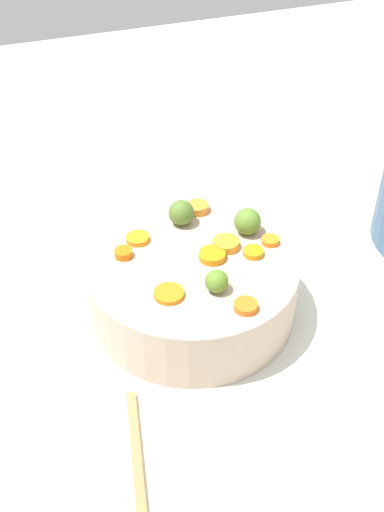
{
  "coord_description": "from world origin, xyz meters",
  "views": [
    {
      "loc": [
        -0.57,
        0.22,
        0.64
      ],
      "look_at": [
        0.03,
        -0.02,
        0.12
      ],
      "focal_mm": 43.22,
      "sensor_mm": 36.0,
      "label": 1
    }
  ],
  "objects": [
    {
      "name": "tabletop",
      "position": [
        0.0,
        0.0,
        0.01
      ],
      "size": [
        2.4,
        2.4,
        0.02
      ],
      "primitive_type": "cube",
      "color": "silver",
      "rests_on": "ground"
    },
    {
      "name": "serving_bowl_carrots",
      "position": [
        0.03,
        -0.02,
        0.06
      ],
      "size": [
        0.29,
        0.29,
        0.09
      ],
      "primitive_type": "cylinder",
      "color": "#C1A690",
      "rests_on": "tabletop"
    },
    {
      "name": "carrot_slice_0",
      "position": [
        0.07,
        0.07,
        0.11
      ],
      "size": [
        0.03,
        0.03,
        0.01
      ],
      "primitive_type": "cylinder",
      "rotation": [
        0.0,
        0.0,
        4.08
      ],
      "color": "orange",
      "rests_on": "serving_bowl_carrots"
    },
    {
      "name": "carrot_slice_1",
      "position": [
        0.03,
        -0.13,
        0.11
      ],
      "size": [
        0.03,
        0.03,
        0.01
      ],
      "primitive_type": "cylinder",
      "rotation": [
        0.0,
        0.0,
        2.86
      ],
      "color": "orange",
      "rests_on": "serving_bowl_carrots"
    },
    {
      "name": "carrot_slice_2",
      "position": [
        0.14,
        -0.07,
        0.12
      ],
      "size": [
        0.04,
        0.04,
        0.01
      ],
      "primitive_type": "cylinder",
      "rotation": [
        0.0,
        0.0,
        5.91
      ],
      "color": "orange",
      "rests_on": "serving_bowl_carrots"
    },
    {
      "name": "carrot_slice_3",
      "position": [
        0.02,
        -0.04,
        0.11
      ],
      "size": [
        0.04,
        0.04,
        0.01
      ],
      "primitive_type": "cylinder",
      "rotation": [
        0.0,
        0.0,
        3.23
      ],
      "color": "orange",
      "rests_on": "serving_bowl_carrots"
    },
    {
      "name": "carrot_slice_4",
      "position": [
        0.1,
        0.04,
        0.11
      ],
      "size": [
        0.05,
        0.05,
        0.01
      ],
      "primitive_type": "cylinder",
      "rotation": [
        0.0,
        0.0,
        3.68
      ],
      "color": "orange",
      "rests_on": "serving_bowl_carrots"
    },
    {
      "name": "carrot_slice_5",
      "position": [
        -0.03,
        0.04,
        0.11
      ],
      "size": [
        0.04,
        0.04,
        0.01
      ],
      "primitive_type": "cylinder",
      "rotation": [
        0.0,
        0.0,
        3.07
      ],
      "color": "orange",
      "rests_on": "serving_bowl_carrots"
    },
    {
      "name": "carrot_slice_6",
      "position": [
        0.04,
        -0.07,
        0.12
      ],
      "size": [
        0.04,
        0.04,
        0.01
      ],
      "primitive_type": "cylinder",
      "rotation": [
        0.0,
        0.0,
        1.79
      ],
      "color": "orange",
      "rests_on": "serving_bowl_carrots"
    },
    {
      "name": "carrot_slice_7",
      "position": [
        -0.08,
        -0.04,
        0.11
      ],
      "size": [
        0.04,
        0.04,
        0.01
      ],
      "primitive_type": "cylinder",
      "rotation": [
        0.0,
        0.0,
        5.7
      ],
      "color": "orange",
      "rests_on": "serving_bowl_carrots"
    },
    {
      "name": "carrot_slice_8",
      "position": [
        0.01,
        -0.1,
        0.11
      ],
      "size": [
        0.04,
        0.04,
        0.01
      ],
      "primitive_type": "cylinder",
      "rotation": [
        0.0,
        0.0,
        3.88
      ],
      "color": "orange",
      "rests_on": "serving_bowl_carrots"
    },
    {
      "name": "brussels_sprout_0",
      "position": [
        -0.04,
        -0.02,
        0.12
      ],
      "size": [
        0.03,
        0.03,
        0.03
      ],
      "primitive_type": "sphere",
      "color": "#587F27",
      "rests_on": "serving_bowl_carrots"
    },
    {
      "name": "brussels_sprout_1",
      "position": [
        0.06,
        -0.11,
        0.13
      ],
      "size": [
        0.04,
        0.04,
        0.04
      ],
      "primitive_type": "sphere",
      "color": "#567F2C",
      "rests_on": "serving_bowl_carrots"
    },
    {
      "name": "brussels_sprout_2",
      "position": [
        0.12,
        -0.03,
        0.13
      ],
      "size": [
        0.04,
        0.04,
        0.04
      ],
      "primitive_type": "sphere",
      "color": "#4E702A",
      "rests_on": "serving_bowl_carrots"
    }
  ]
}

